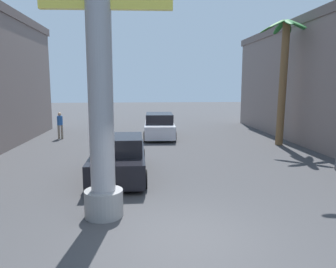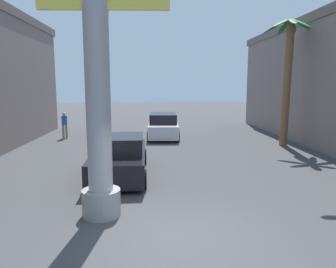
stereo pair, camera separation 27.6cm
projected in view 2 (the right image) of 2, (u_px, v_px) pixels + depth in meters
name	position (u px, v px, depth m)	size (l,w,h in m)	color
ground_plane	(162.00, 150.00, 17.12)	(94.00, 94.00, 0.00)	#424244
car_lead	(120.00, 157.00, 12.30)	(2.05, 4.98, 1.56)	black
car_far	(163.00, 126.00, 21.29)	(2.10, 4.82, 1.56)	black
palm_tree_mid_right	(288.00, 69.00, 17.90)	(2.72, 2.81, 6.96)	brown
pedestrian_far_left	(65.00, 123.00, 20.78)	(0.35, 0.35, 1.68)	gray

